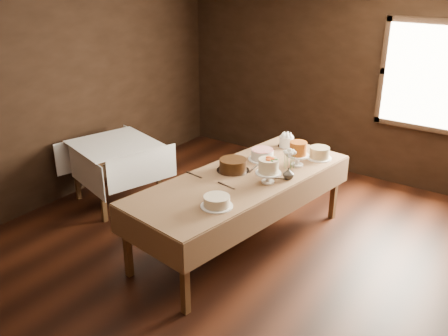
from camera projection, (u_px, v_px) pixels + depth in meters
floor at (214, 252)px, 5.49m from camera, size 5.00×6.00×0.01m
wall_back at (334, 78)px, 7.20m from camera, size 5.00×0.02×2.80m
wall_left at (54, 96)px, 6.26m from camera, size 0.02×6.00×2.80m
window at (428, 77)px, 6.39m from camera, size 1.10×0.05×1.30m
display_table at (242, 182)px, 5.36m from camera, size 1.41×2.80×0.83m
side_table at (115, 150)px, 6.37m from camera, size 1.21×1.21×0.83m
cake_meringue at (286, 142)px, 6.17m from camera, size 0.25×0.25×0.14m
cake_speckled at (319, 153)px, 5.82m from camera, size 0.30×0.30×0.14m
cake_lattice at (262, 155)px, 5.78m from camera, size 0.32×0.32×0.12m
cake_caramel at (298, 155)px, 5.59m from camera, size 0.26×0.26×0.30m
cake_chocolate at (233, 165)px, 5.47m from camera, size 0.37×0.37×0.14m
cake_flowers at (268, 172)px, 5.17m from camera, size 0.27×0.27×0.28m
cake_cream at (217, 202)px, 4.69m from camera, size 0.35×0.35×0.11m
cake_server_a at (229, 187)px, 5.10m from camera, size 0.24×0.07×0.01m
cake_server_c at (255, 167)px, 5.58m from camera, size 0.06×0.24×0.01m
cake_server_d at (283, 179)px, 5.29m from camera, size 0.23×0.13×0.01m
cake_server_e at (197, 176)px, 5.36m from camera, size 0.24×0.06×0.01m
flower_vase at (288, 174)px, 5.27m from camera, size 0.17×0.17×0.13m
flower_bouquet at (289, 158)px, 5.20m from camera, size 0.14×0.14×0.20m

